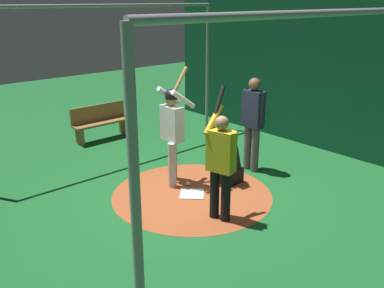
{
  "coord_description": "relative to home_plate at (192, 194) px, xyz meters",
  "views": [
    {
      "loc": [
        4.43,
        5.01,
        3.29
      ],
      "look_at": [
        0.0,
        0.0,
        0.95
      ],
      "focal_mm": 38.87,
      "sensor_mm": 36.0,
      "label": 1
    }
  ],
  "objects": [
    {
      "name": "batter",
      "position": [
        -0.07,
        -0.62,
        1.09
      ],
      "size": [
        0.68,
        0.49,
        2.14
      ],
      "color": "#B3B3B7",
      "rests_on": "ground"
    },
    {
      "name": "baseball_2",
      "position": [
        -0.74,
        0.04,
        0.03
      ],
      "size": [
        0.07,
        0.07,
        0.07
      ],
      "primitive_type": "sphere",
      "color": "white",
      "rests_on": "dirt_circle"
    },
    {
      "name": "home_plate",
      "position": [
        0.0,
        0.0,
        0.0
      ],
      "size": [
        0.59,
        0.59,
        0.01
      ],
      "primitive_type": "cube",
      "rotation": [
        0.0,
        0.0,
        0.79
      ],
      "color": "white",
      "rests_on": "dirt_circle"
    },
    {
      "name": "dirt_circle",
      "position": [
        0.0,
        0.0,
        -0.01
      ],
      "size": [
        2.84,
        2.84,
        0.01
      ],
      "primitive_type": "cylinder",
      "color": "#9E4C28",
      "rests_on": "ground"
    },
    {
      "name": "umpire",
      "position": [
        -1.65,
        -0.07,
        1.06
      ],
      "size": [
        0.24,
        0.49,
        1.88
      ],
      "color": "#4C4C51",
      "rests_on": "ground"
    },
    {
      "name": "back_wall",
      "position": [
        -3.91,
        0.0,
        1.86
      ],
      "size": [
        0.23,
        9.28,
        3.72
      ],
      "color": "#0C3D26",
      "rests_on": "ground"
    },
    {
      "name": "cage_frame",
      "position": [
        0.0,
        0.0,
        2.24
      ],
      "size": [
        6.08,
        5.66,
        3.2
      ],
      "color": "gray",
      "rests_on": "ground"
    },
    {
      "name": "visitor",
      "position": [
        0.23,
        0.92,
        0.96
      ],
      "size": [
        0.55,
        0.57,
        2.05
      ],
      "rotation": [
        0.0,
        0.0,
        0.26
      ],
      "color": "black",
      "rests_on": "ground"
    },
    {
      "name": "baseball_1",
      "position": [
        -0.7,
        0.17,
        0.03
      ],
      "size": [
        0.07,
        0.07,
        0.07
      ],
      "primitive_type": "sphere",
      "color": "white",
      "rests_on": "dirt_circle"
    },
    {
      "name": "bench",
      "position": [
        -0.39,
        -3.83,
        0.42
      ],
      "size": [
        1.46,
        0.36,
        0.85
      ],
      "color": "olive",
      "rests_on": "ground"
    },
    {
      "name": "catcher",
      "position": [
        -0.83,
        0.06,
        0.38
      ],
      "size": [
        0.58,
        0.4,
        0.99
      ],
      "color": "black",
      "rests_on": "ground"
    },
    {
      "name": "baseball_0",
      "position": [
        -0.18,
        -0.32,
        0.03
      ],
      "size": [
        0.07,
        0.07,
        0.07
      ],
      "primitive_type": "sphere",
      "color": "white",
      "rests_on": "dirt_circle"
    },
    {
      "name": "ground_plane",
      "position": [
        0.0,
        0.0,
        -0.01
      ],
      "size": [
        25.28,
        25.28,
        0.0
      ],
      "primitive_type": "plane",
      "color": "#195B28"
    }
  ]
}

